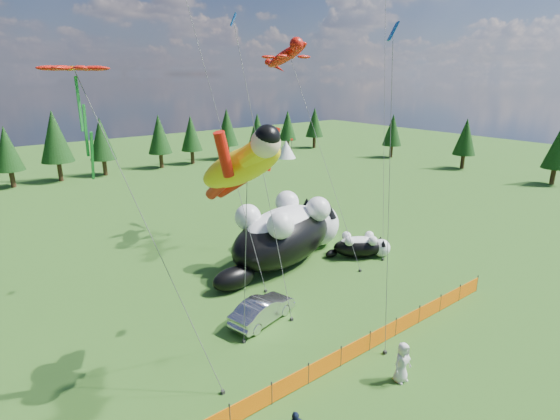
{
  "coord_description": "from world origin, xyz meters",
  "views": [
    {
      "loc": [
        -13.79,
        -14.9,
        13.01
      ],
      "look_at": [
        0.86,
        4.0,
        5.55
      ],
      "focal_mm": 28.0,
      "sensor_mm": 36.0,
      "label": 1
    }
  ],
  "objects": [
    {
      "name": "spectator_e",
      "position": [
        0.4,
        -5.34,
        0.95
      ],
      "size": [
        0.97,
        0.67,
        1.89
      ],
      "primitive_type": "imported",
      "rotation": [
        0.0,
        0.0,
        -0.07
      ],
      "color": "silver",
      "rests_on": "ground"
    },
    {
      "name": "safety_fence",
      "position": [
        0.0,
        -3.0,
        0.5
      ],
      "size": [
        22.06,
        0.06,
        1.1
      ],
      "color": "#262626",
      "rests_on": "ground"
    },
    {
      "name": "cat_small",
      "position": [
        9.41,
        5.17,
        0.85
      ],
      "size": [
        4.34,
        3.54,
        1.79
      ],
      "rotation": [
        0.0,
        0.0,
        -0.61
      ],
      "color": "black",
      "rests_on": "ground"
    },
    {
      "name": "tree_line",
      "position": [
        0.0,
        45.0,
        4.0
      ],
      "size": [
        90.0,
        4.0,
        8.0
      ],
      "primitive_type": null,
      "color": "black",
      "rests_on": "ground"
    },
    {
      "name": "superhero_kite",
      "position": [
        -4.64,
        -0.52,
        9.52
      ],
      "size": [
        5.56,
        5.74,
        11.64
      ],
      "color": "yellow",
      "rests_on": "ground"
    },
    {
      "name": "festival_tents",
      "position": [
        11.0,
        40.0,
        1.4
      ],
      "size": [
        50.0,
        3.2,
        2.8
      ],
      "primitive_type": null,
      "color": "white",
      "rests_on": "ground"
    },
    {
      "name": "car",
      "position": [
        -1.58,
        2.42,
        0.69
      ],
      "size": [
        4.39,
        2.47,
        1.37
      ],
      "primitive_type": "imported",
      "rotation": [
        0.0,
        0.0,
        1.83
      ],
      "color": "silver",
      "rests_on": "ground"
    },
    {
      "name": "diamond_kite_a",
      "position": [
        -0.31,
        6.23,
        14.83
      ],
      "size": [
        0.71,
        5.59,
        16.75
      ],
      "color": "#0C46B9",
      "rests_on": "ground"
    },
    {
      "name": "diamond_kite_d",
      "position": [
        -0.54,
        11.28,
        16.91
      ],
      "size": [
        1.63,
        7.16,
        19.25
      ],
      "color": "#0C8C91",
      "rests_on": "ground"
    },
    {
      "name": "diamond_kite_b",
      "position": [
        14.02,
        8.22,
        17.79
      ],
      "size": [
        4.58,
        5.44,
        20.28
      ],
      "color": "#0C8C91",
      "rests_on": "ground"
    },
    {
      "name": "ground",
      "position": [
        0.0,
        0.0,
        0.0
      ],
      "size": [
        160.0,
        160.0,
        0.0
      ],
      "primitive_type": "plane",
      "color": "#0E380A",
      "rests_on": "ground"
    },
    {
      "name": "diamond_kite_c",
      "position": [
        2.83,
        -1.64,
        14.32
      ],
      "size": [
        2.03,
        2.68,
        15.67
      ],
      "color": "#0C46B9",
      "rests_on": "ground"
    },
    {
      "name": "flower_kite",
      "position": [
        -9.34,
        3.45,
        13.05
      ],
      "size": [
        4.84,
        6.45,
        14.23
      ],
      "color": "red",
      "rests_on": "ground"
    },
    {
      "name": "gecko_kite",
      "position": [
        7.98,
        12.38,
        14.37
      ],
      "size": [
        3.44,
        12.38,
        16.84
      ],
      "color": "red",
      "rests_on": "ground"
    },
    {
      "name": "cat_large",
      "position": [
        4.66,
        8.0,
        2.2
      ],
      "size": [
        12.65,
        6.82,
        4.64
      ],
      "rotation": [
        0.0,
        0.0,
        0.26
      ],
      "color": "black",
      "rests_on": "ground"
    }
  ]
}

